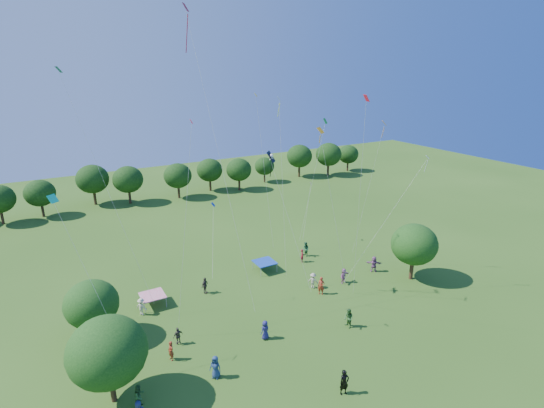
{
  "coord_description": "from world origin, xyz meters",
  "views": [
    {
      "loc": [
        -16.24,
        -14.64,
        21.8
      ],
      "look_at": [
        0.0,
        14.0,
        11.0
      ],
      "focal_mm": 28.0,
      "sensor_mm": 36.0,
      "label": 1
    }
  ],
  "objects": [
    {
      "name": "crowd_person_2",
      "position": [
        10.11,
        23.68,
        0.9
      ],
      "size": [
        0.55,
        0.92,
        1.79
      ],
      "primitive_type": "imported",
      "rotation": [
        0.0,
        0.0,
        4.79
      ],
      "color": "#2A633A",
      "rests_on": "ground"
    },
    {
      "name": "pirate_kite",
      "position": [
        2.34,
        18.08,
        13.65
      ],
      "size": [
        2.92,
        4.28,
        13.11
      ],
      "color": "black"
    },
    {
      "name": "crowd_person_7",
      "position": [
        -9.46,
        13.17,
        0.81
      ],
      "size": [
        0.51,
        0.67,
        1.63
      ],
      "primitive_type": "imported",
      "rotation": [
        0.0,
        0.0,
        4.92
      ],
      "color": "maroon",
      "rests_on": "ground"
    },
    {
      "name": "crowd_person_9",
      "position": [
        -9.94,
        20.67,
        0.83
      ],
      "size": [
        1.07,
        1.14,
        1.66
      ],
      "primitive_type": "imported",
      "rotation": [
        0.0,
        0.0,
        2.28
      ],
      "color": "beige",
      "rests_on": "ground"
    },
    {
      "name": "man_in_black",
      "position": [
        -0.07,
        3.74,
        0.95
      ],
      "size": [
        0.78,
        0.58,
        1.91
      ],
      "primitive_type": "imported",
      "rotation": [
        0.0,
        0.0,
        -0.18
      ],
      "color": "black",
      "rests_on": "ground"
    },
    {
      "name": "crowd_person_10",
      "position": [
        -8.35,
        14.85,
        0.76
      ],
      "size": [
        0.95,
        0.57,
        1.51
      ],
      "primitive_type": "imported",
      "rotation": [
        0.0,
        0.0,
        3.34
      ],
      "color": "#454137",
      "rests_on": "ground"
    },
    {
      "name": "crowd_person_13",
      "position": [
        6.51,
        15.55,
        0.93
      ],
      "size": [
        0.8,
        0.81,
        1.86
      ],
      "primitive_type": "imported",
      "rotation": [
        0.0,
        0.0,
        5.49
      ],
      "color": "maroon",
      "rests_on": "ground"
    },
    {
      "name": "small_kite_11",
      "position": [
        13.16,
        25.56,
        13.31
      ],
      "size": [
        3.43,
        0.71,
        14.65
      ],
      "color": "green"
    },
    {
      "name": "crowd_person_14",
      "position": [
        5.24,
        9.77,
        0.9
      ],
      "size": [
        0.53,
        0.91,
        1.8
      ],
      "primitive_type": "imported",
      "rotation": [
        0.0,
        0.0,
        4.66
      ],
      "color": "#316029",
      "rests_on": "ground"
    },
    {
      "name": "crowd_person_5",
      "position": [
        14.48,
        16.69,
        0.91
      ],
      "size": [
        1.7,
        1.54,
        1.82
      ],
      "primitive_type": "imported",
      "rotation": [
        0.0,
        0.0,
        2.46
      ],
      "color": "#8C5183",
      "rests_on": "ground"
    },
    {
      "name": "small_kite_8",
      "position": [
        5.02,
        9.15,
        14.89
      ],
      "size": [
        4.05,
        4.61,
        18.61
      ],
      "color": "red"
    },
    {
      "name": "near_tree_north",
      "position": [
        -14.13,
        18.89,
        3.32
      ],
      "size": [
        4.36,
        4.36,
        5.28
      ],
      "color": "#422B19",
      "rests_on": "ground"
    },
    {
      "name": "red_high_kite",
      "position": [
        -3.57,
        19.73,
        21.39
      ],
      "size": [
        2.75,
        7.25,
        25.24
      ],
      "color": "red"
    },
    {
      "name": "tent_red_stripe",
      "position": [
        -8.62,
        21.81,
        1.04
      ],
      "size": [
        2.2,
        2.2,
        1.1
      ],
      "color": "red",
      "rests_on": "ground"
    },
    {
      "name": "small_kite_2",
      "position": [
        5.57,
        26.18,
        13.55
      ],
      "size": [
        1.6,
        1.66,
        17.67
      ],
      "color": "yellow"
    },
    {
      "name": "near_tree_west",
      "position": [
        -14.12,
        10.96,
        3.96
      ],
      "size": [
        5.22,
        5.22,
        6.31
      ],
      "color": "#422B19",
      "rests_on": "ground"
    },
    {
      "name": "crowd_person_0",
      "position": [
        -7.2,
        9.65,
        0.9
      ],
      "size": [
        0.95,
        0.98,
        1.8
      ],
      "primitive_type": "imported",
      "rotation": [
        0.0,
        0.0,
        5.45
      ],
      "color": "navy",
      "rests_on": "ground"
    },
    {
      "name": "crowd_person_3",
      "position": [
        6.53,
        17.0,
        0.83
      ],
      "size": [
        1.05,
        1.15,
        1.66
      ],
      "primitive_type": "imported",
      "rotation": [
        0.0,
        0.0,
        2.24
      ],
      "color": "#A69D85",
      "rests_on": "ground"
    },
    {
      "name": "small_kite_4",
      "position": [
        -0.6,
        25.82,
        6.33
      ],
      "size": [
        2.67,
        5.29,
        6.27
      ],
      "color": "#1239B8"
    },
    {
      "name": "tent_blue",
      "position": [
        4.06,
        22.83,
        1.04
      ],
      "size": [
        2.2,
        2.2,
        1.1
      ],
      "color": "#193FA5",
      "rests_on": "ground"
    },
    {
      "name": "crowd_person_11",
      "position": [
        9.97,
        16.33,
        0.81
      ],
      "size": [
        1.61,
        1.07,
        1.62
      ],
      "primitive_type": "imported",
      "rotation": [
        0.0,
        0.0,
        0.38
      ],
      "color": "#9E5C89",
      "rests_on": "ground"
    },
    {
      "name": "crowd_person_8",
      "position": [
        -12.67,
        9.55,
        0.85
      ],
      "size": [
        0.96,
        0.84,
        1.71
      ],
      "primitive_type": "imported",
      "rotation": [
        0.0,
        0.0,
        0.56
      ],
      "color": "#2A5826",
      "rests_on": "ground"
    },
    {
      "name": "crowd_person_12",
      "position": [
        -1.83,
        11.93,
        0.84
      ],
      "size": [
        0.92,
        0.65,
        1.69
      ],
      "primitive_type": "imported",
      "rotation": [
        0.0,
        0.0,
        3.4
      ],
      "color": "navy",
      "rests_on": "ground"
    },
    {
      "name": "near_tree_east",
      "position": [
        16.81,
        13.46,
        3.99
      ],
      "size": [
        4.81,
        4.81,
        6.16
      ],
      "color": "#422B19",
      "rests_on": "ground"
    },
    {
      "name": "treeline",
      "position": [
        -1.73,
        55.43,
        4.09
      ],
      "size": [
        88.01,
        8.77,
        6.77
      ],
      "color": "#422B19",
      "rests_on": "ground"
    },
    {
      "name": "crowd_person_1",
      "position": [
        8.91,
        22.6,
        0.8
      ],
      "size": [
        0.59,
        0.7,
        1.6
      ],
      "primitive_type": "imported",
      "rotation": [
        0.0,
        0.0,
        1.17
      ],
      "color": "maroon",
      "rests_on": "ground"
    },
    {
      "name": "small_kite_0",
      "position": [
        -6.56,
        15.71,
        12.34
      ],
      "size": [
        2.21,
        0.39,
        16.72
      ],
      "color": "red"
    },
    {
      "name": "small_kite_7",
      "position": [
        -15.15,
        15.7,
        11.17
      ],
      "size": [
        3.46,
        4.53,
        12.19
      ],
      "color": "#0ED49C"
    },
    {
      "name": "small_kite_1",
      "position": [
        5.66,
        14.56,
        13.88
      ],
      "size": [
        3.95,
        0.72,
        15.52
      ],
      "color": "#FFA50D"
    },
    {
      "name": "small_kite_6",
      "position": [
        13.87,
        12.59,
        10.58
      ],
      "size": [
        7.28,
        2.82,
        12.53
      ],
      "color": "silver"
    },
    {
      "name": "small_kite_5",
      "position": [
        12.72,
        27.0,
        6.57
      ],
      "size": [
        2.5,
        2.15,
        6.67
      ],
      "color": "#791A9D"
    },
    {
      "name": "crowd_person_4",
      "position": [
        -3.49,
        21.46,
        0.85
      ],
      "size": [
        1.08,
        0.94,
        1.7
      ],
      "primitive_type": "imported",
      "rotation": [
        0.0,
        0.0,
        0.6
      ],
      "color": "#38312C",
      "rests_on": "ground"
    },
    {
      "name": "small_kite_9",
      "position": [
        14.61,
        17.55,
        13.75
      ],
      "size": [
        1.11,
        3.02,
        15.24
      ],
      "color": "orange"
    },
    {
      "name": "small_kite_3",
      "position": [
        -12.47,
        23.75,
        16.68
      ],
      "size": [
        4.9,
        5.52,
        20.42
      ],
      "color": "#1E7E17"
    },
    {
      "name": "small_kite_10",
      "position": [
        4.01,
        19.42,
        14.95
      ],
      "size": [
        0.54,
        1.57,
        17.78
      ],
      "color": "#F2FF16"
    }
  ]
}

